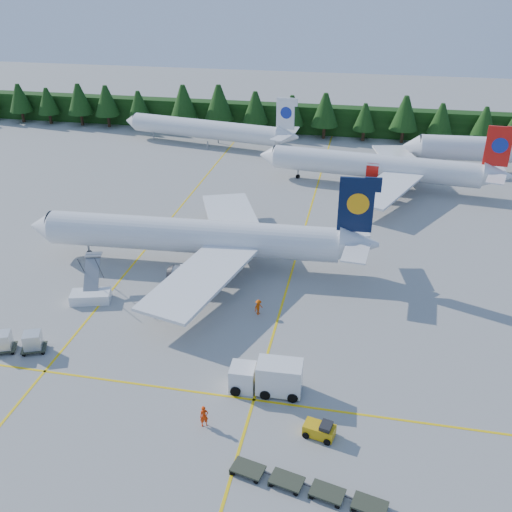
% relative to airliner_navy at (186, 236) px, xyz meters
% --- Properties ---
extents(ground, '(320.00, 320.00, 0.00)m').
position_rel_airliner_navy_xyz_m(ground, '(7.34, -17.33, -3.76)').
color(ground, '#989893').
rests_on(ground, ground).
extents(taxi_stripe_a, '(0.25, 120.00, 0.01)m').
position_rel_airliner_navy_xyz_m(taxi_stripe_a, '(-6.66, 2.67, -3.75)').
color(taxi_stripe_a, yellow).
rests_on(taxi_stripe_a, ground).
extents(taxi_stripe_b, '(0.25, 120.00, 0.01)m').
position_rel_airliner_navy_xyz_m(taxi_stripe_b, '(13.34, 2.67, -3.75)').
color(taxi_stripe_b, yellow).
rests_on(taxi_stripe_b, ground).
extents(taxi_stripe_cross, '(80.00, 0.25, 0.01)m').
position_rel_airliner_navy_xyz_m(taxi_stripe_cross, '(7.34, -23.33, -3.75)').
color(taxi_stripe_cross, yellow).
rests_on(taxi_stripe_cross, ground).
extents(treeline_hedge, '(220.00, 4.00, 6.00)m').
position_rel_airliner_navy_xyz_m(treeline_hedge, '(7.34, 64.67, -0.76)').
color(treeline_hedge, black).
rests_on(treeline_hedge, ground).
extents(airliner_navy, '(43.00, 35.33, 12.50)m').
position_rel_airliner_navy_xyz_m(airliner_navy, '(0.00, 0.00, 0.00)').
color(airliner_navy, silver).
rests_on(airliner_navy, ground).
extents(airliner_red, '(40.44, 33.11, 11.77)m').
position_rel_airliner_navy_xyz_m(airliner_red, '(21.85, 32.84, -0.22)').
color(airliner_red, silver).
rests_on(airliner_red, ground).
extents(airliner_far_left, '(37.86, 10.24, 11.10)m').
position_rel_airliner_navy_xyz_m(airliner_far_left, '(-13.11, 50.85, -0.28)').
color(airliner_far_left, silver).
rests_on(airliner_far_left, ground).
extents(airstairs, '(4.80, 6.52, 3.92)m').
position_rel_airliner_navy_xyz_m(airstairs, '(-8.02, -10.59, -2.90)').
color(airstairs, silver).
rests_on(airstairs, ground).
extents(service_truck, '(6.45, 2.55, 3.08)m').
position_rel_airliner_navy_xyz_m(service_truck, '(14.17, -21.83, -2.23)').
color(service_truck, white).
rests_on(service_truck, ground).
extents(baggage_tug, '(2.72, 1.84, 1.34)m').
position_rel_airliner_navy_xyz_m(baggage_tug, '(19.41, -26.44, -3.10)').
color(baggage_tug, '#D09D0B').
rests_on(baggage_tug, ground).
extents(dolly_train, '(11.73, 3.49, 0.14)m').
position_rel_airliner_navy_xyz_m(dolly_train, '(19.00, -31.97, -3.30)').
color(dolly_train, '#313526').
rests_on(dolly_train, ground).
extents(uld_pair, '(5.67, 3.07, 1.76)m').
position_rel_airliner_navy_xyz_m(uld_pair, '(-10.67, -20.95, -2.57)').
color(uld_pair, '#313526').
rests_on(uld_pair, ground).
extents(crew_a, '(0.85, 0.75, 1.96)m').
position_rel_airliner_navy_xyz_m(crew_a, '(9.95, -27.13, -2.78)').
color(crew_a, red).
rests_on(crew_a, ground).
extents(crew_b, '(0.99, 0.98, 1.62)m').
position_rel_airliner_navy_xyz_m(crew_b, '(14.60, -20.48, -2.95)').
color(crew_b, orange).
rests_on(crew_b, ground).
extents(crew_c, '(0.83, 0.89, 1.79)m').
position_rel_airliner_navy_xyz_m(crew_c, '(11.12, -9.87, -2.86)').
color(crew_c, '#DF4B04').
rests_on(crew_c, ground).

